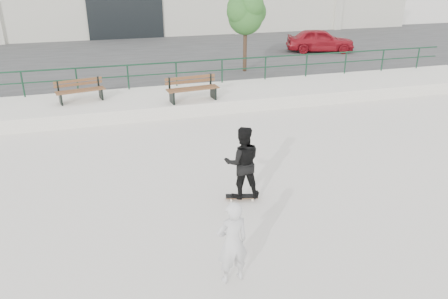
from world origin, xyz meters
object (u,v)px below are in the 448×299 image
object	(u,v)px
red_car	(320,40)
bench_right	(192,89)
tree	(246,13)
skateboard	(242,197)
bench_left	(80,91)
standing_skater	(242,162)
seated_skater	(232,243)

from	to	relation	value
red_car	bench_right	bearing A→B (deg)	146.16
tree	skateboard	bearing A→B (deg)	-108.98
bench_left	standing_skater	size ratio (longest dim) A/B	1.03
tree	standing_skater	bearing A→B (deg)	-108.98
seated_skater	tree	bearing A→B (deg)	-116.27
bench_left	seated_skater	distance (m)	11.00
tree	standing_skater	size ratio (longest dim) A/B	2.00
bench_left	skateboard	xyz separation A→B (m)	(3.79, -7.92, -0.83)
red_car	bench_left	bearing A→B (deg)	132.89
skateboard	red_car	bearing A→B (deg)	71.32
bench_left	red_car	bearing A→B (deg)	13.89
tree	seated_skater	xyz separation A→B (m)	(-4.85, -13.67, -2.37)
bench_left	skateboard	distance (m)	8.82
bench_left	red_car	distance (m)	14.79
skateboard	standing_skater	world-z (taller)	standing_skater
red_car	seated_skater	bearing A→B (deg)	165.22
bench_left	standing_skater	bearing A→B (deg)	-76.45
skateboard	seated_skater	world-z (taller)	seated_skater
bench_right	red_car	bearing A→B (deg)	32.86
bench_left	seated_skater	world-z (taller)	seated_skater
tree	seated_skater	distance (m)	14.70
red_car	standing_skater	xyz separation A→B (m)	(-9.52, -14.38, -0.17)
skateboard	seated_skater	size ratio (longest dim) A/B	0.50
bench_left	red_car	size ratio (longest dim) A/B	0.48
bench_left	bench_right	bearing A→B (deg)	-26.68
tree	skateboard	world-z (taller)	tree
bench_left	skateboard	world-z (taller)	bench_left
tree	skateboard	size ratio (longest dim) A/B	4.45
bench_right	bench_left	bearing A→B (deg)	159.02
skateboard	seated_skater	xyz separation A→B (m)	(-1.09, -2.75, 0.74)
tree	seated_skater	world-z (taller)	tree
red_car	skateboard	world-z (taller)	red_car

